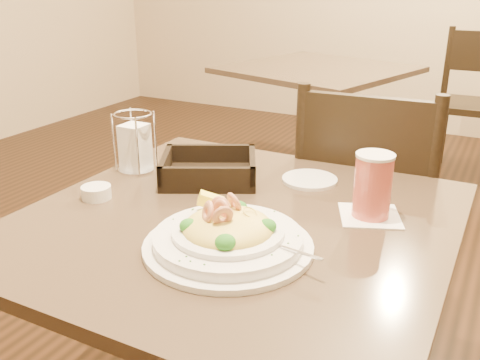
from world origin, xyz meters
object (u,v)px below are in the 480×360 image
at_px(main_table, 236,304).
at_px(side_plate, 310,180).
at_px(pasta_bowl, 228,235).
at_px(butter_ramekin, 96,192).
at_px(drink_glass, 373,186).
at_px(napkin_caddy, 135,146).
at_px(dining_chair_far, 477,100).
at_px(bread_basket, 209,171).
at_px(background_table, 316,106).
at_px(dining_chair_near, 366,219).

bearing_deg(main_table, side_plate, 76.37).
xyz_separation_m(pasta_bowl, butter_ramekin, (-0.39, 0.07, -0.01)).
xyz_separation_m(drink_glass, butter_ramekin, (-0.60, -0.20, -0.06)).
distance_m(pasta_bowl, napkin_caddy, 0.51).
distance_m(dining_chair_far, bread_basket, 2.41).
relative_size(bread_basket, side_plate, 2.12).
bearing_deg(side_plate, background_table, 109.14).
height_order(main_table, napkin_caddy, napkin_caddy).
height_order(dining_chair_near, bread_basket, dining_chair_near).
bearing_deg(butter_ramekin, main_table, 9.96).
xyz_separation_m(dining_chair_far, bread_basket, (-0.46, -2.35, 0.24)).
xyz_separation_m(drink_glass, bread_basket, (-0.43, 0.03, -0.05)).
bearing_deg(pasta_bowl, dining_chair_far, 84.75).
height_order(dining_chair_near, drink_glass, dining_chair_near).
relative_size(bread_basket, napkin_caddy, 1.87).
height_order(dining_chair_far, side_plate, dining_chair_far).
bearing_deg(bread_basket, main_table, -45.19).
relative_size(dining_chair_near, napkin_caddy, 5.84).
height_order(pasta_bowl, side_plate, pasta_bowl).
xyz_separation_m(drink_glass, napkin_caddy, (-0.64, 0.00, -0.00)).
bearing_deg(dining_chair_near, drink_glass, 100.28).
bearing_deg(drink_glass, side_plate, 144.31).
bearing_deg(bread_basket, napkin_caddy, -172.53).
bearing_deg(pasta_bowl, background_table, 105.26).
distance_m(dining_chair_near, napkin_caddy, 0.75).
bearing_deg(drink_glass, bread_basket, 176.04).
bearing_deg(side_plate, pasta_bowl, -91.82).
bearing_deg(napkin_caddy, butter_ramekin, -79.42).
bearing_deg(dining_chair_far, bread_basket, 77.76).
bearing_deg(butter_ramekin, dining_chair_near, 52.66).
bearing_deg(dining_chair_far, side_plate, 83.07).
bearing_deg(main_table, dining_chair_far, 83.26).
bearing_deg(background_table, drink_glass, -66.92).
xyz_separation_m(dining_chair_near, butter_ramekin, (-0.49, -0.64, 0.23)).
bearing_deg(dining_chair_far, dining_chair_near, 84.59).
distance_m(side_plate, butter_ramekin, 0.53).
bearing_deg(side_plate, main_table, -103.63).
bearing_deg(dining_chair_near, bread_basket, 49.18).
relative_size(dining_chair_far, drink_glass, 5.60).
distance_m(dining_chair_far, side_plate, 2.26).
xyz_separation_m(pasta_bowl, napkin_caddy, (-0.43, 0.27, 0.04)).
bearing_deg(main_table, drink_glass, 28.23).
relative_size(side_plate, butter_ramekin, 2.02).
bearing_deg(main_table, pasta_bowl, -67.94).
distance_m(dining_chair_far, drink_glass, 2.40).
xyz_separation_m(dining_chair_far, drink_glass, (-0.04, -2.38, 0.29)).
distance_m(dining_chair_far, napkin_caddy, 2.49).
xyz_separation_m(background_table, side_plate, (0.58, -1.68, 0.23)).
distance_m(dining_chair_near, side_plate, 0.39).
bearing_deg(pasta_bowl, main_table, 112.06).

